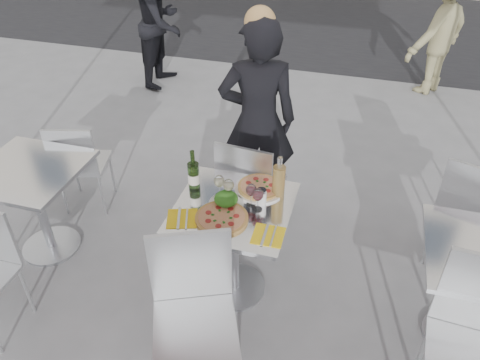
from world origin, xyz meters
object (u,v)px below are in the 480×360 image
(chair_near, at_px, (193,303))
(pedestrian_b, at_px, (438,31))
(carafe, at_px, (279,181))
(wineglass_red_b, at_px, (258,195))
(salad_plate, at_px, (226,200))
(wineglass_white_a, at_px, (219,182))
(pizza_near, at_px, (222,218))
(wineglass_white_b, at_px, (229,186))
(pizza_far, at_px, (259,188))
(napkin_right, at_px, (268,235))
(napkin_left, at_px, (182,218))
(woman_diner, at_px, (258,122))
(sugar_shaker, at_px, (261,197))
(pedestrian_a, at_px, (162,23))
(side_table_left, at_px, (35,193))
(side_chair_lfar, at_px, (79,161))
(side_chair_rnear, at_px, (479,336))
(wine_bottle, at_px, (194,175))
(side_chair_rfar, at_px, (472,208))
(chair_far, at_px, (248,184))
(main_table, at_px, (234,232))
(wineglass_red_a, at_px, (251,191))

(chair_near, height_order, pedestrian_b, pedestrian_b)
(carafe, bearing_deg, wineglass_red_b, -117.99)
(salad_plate, bearing_deg, wineglass_white_a, 132.89)
(pizza_near, bearing_deg, wineglass_white_b, 94.35)
(chair_near, relative_size, pizza_far, 3.03)
(wineglass_white_a, bearing_deg, napkin_right, -35.91)
(pedestrian_b, relative_size, napkin_left, 6.73)
(woman_diner, xyz_separation_m, carafe, (0.33, -0.76, 0.04))
(chair_near, height_order, sugar_shaker, chair_near)
(chair_near, xyz_separation_m, wineglass_white_a, (-0.08, 0.73, 0.28))
(pedestrian_a, distance_m, wineglass_white_a, 3.55)
(pedestrian_b, distance_m, wineglass_red_b, 4.02)
(side_table_left, bearing_deg, pizza_far, 7.59)
(chair_near, relative_size, napkin_left, 4.30)
(side_chair_lfar, distance_m, pizza_near, 1.59)
(side_chair_rnear, bearing_deg, sugar_shaker, 160.85)
(wine_bottle, relative_size, carafe, 1.02)
(side_chair_rfar, xyz_separation_m, pedestrian_b, (-0.10, 3.18, 0.20))
(side_table_left, relative_size, chair_far, 0.81)
(side_table_left, xyz_separation_m, side_chair_lfar, (0.03, 0.51, -0.04))
(chair_far, relative_size, pizza_near, 2.89)
(woman_diner, bearing_deg, pedestrian_b, -134.54)
(main_table, height_order, carafe, carafe)
(side_chair_rfar, height_order, woman_diner, woman_diner)
(pedestrian_a, distance_m, pizza_near, 3.78)
(side_table_left, xyz_separation_m, side_chair_rfar, (3.00, 0.65, 0.03))
(main_table, distance_m, wineglass_white_b, 0.33)
(side_chair_lfar, xyz_separation_m, pedestrian_a, (-0.42, 2.66, 0.28))
(pedestrian_a, bearing_deg, carafe, -143.62)
(side_chair_rnear, distance_m, carafe, 1.37)
(napkin_right, bearing_deg, wineglass_white_a, 142.61)
(wineglass_white_a, xyz_separation_m, wineglass_red_a, (0.22, -0.03, 0.00))
(wineglass_white_b, xyz_separation_m, wineglass_red_a, (0.15, -0.01, 0.00))
(wine_bottle, bearing_deg, salad_plate, -20.43)
(salad_plate, distance_m, napkin_left, 0.30)
(wineglass_white_a, bearing_deg, chair_far, 79.91)
(pedestrian_a, bearing_deg, wineglass_white_b, -148.57)
(chair_near, height_order, wineglass_red_a, chair_near)
(main_table, height_order, pizza_far, pizza_far)
(side_chair_lfar, height_order, napkin_left, side_chair_lfar)
(side_table_left, height_order, pedestrian_a, pedestrian_a)
(main_table, relative_size, side_chair_rnear, 0.73)
(chair_near, distance_m, pedestrian_a, 4.24)
(chair_far, height_order, wineglass_white_a, chair_far)
(carafe, bearing_deg, pedestrian_b, 72.39)
(side_table_left, height_order, pizza_far, pizza_far)
(side_chair_rnear, bearing_deg, napkin_left, 175.23)
(sugar_shaker, relative_size, wineglass_red_b, 0.68)
(carafe, bearing_deg, wineglass_white_b, -156.14)
(sugar_shaker, xyz_separation_m, wineglass_red_a, (-0.06, -0.03, 0.06))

